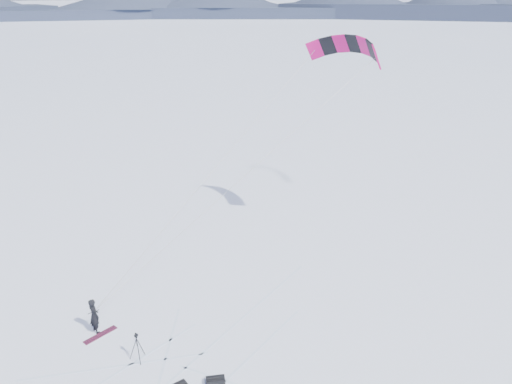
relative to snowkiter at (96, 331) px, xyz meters
name	(u,v)px	position (x,y,z in m)	size (l,w,h in m)	color
horizon_hills	(133,305)	(1.26, -4.51, 4.02)	(704.84, 706.81, 9.47)	#1C2539
snowkiter	(96,331)	(0.00, 0.00, 0.00)	(0.65, 0.43, 1.79)	black
snowboard	(100,335)	(0.14, -0.37, 0.02)	(1.66, 0.31, 0.04)	maroon
tripod	(137,343)	(1.47, -2.73, 0.87)	(0.71, 0.63, 1.34)	black
gear_bag_b	(216,381)	(4.10, -5.45, 0.15)	(0.84, 0.55, 0.35)	black
power_kite	(346,51)	(16.08, 4.78, 11.73)	(17.43, 7.41, 11.52)	#B9085A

